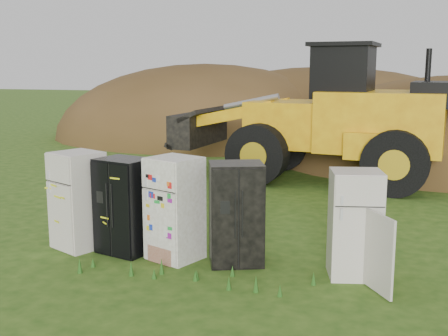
# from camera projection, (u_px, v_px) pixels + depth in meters

# --- Properties ---
(ground) EXTENTS (120.00, 120.00, 0.00)m
(ground) POSITION_uv_depth(u_px,v_px,m) (206.00, 260.00, 9.35)
(ground) COLOR #294D14
(ground) RESTS_ON ground
(fridge_leftmost) EXTENTS (0.99, 0.98, 1.72)m
(fridge_leftmost) POSITION_uv_depth(u_px,v_px,m) (78.00, 200.00, 9.88)
(fridge_leftmost) COLOR silver
(fridge_leftmost) RESTS_ON ground
(fridge_black_side) EXTENTS (1.01, 0.88, 1.65)m
(fridge_black_side) POSITION_uv_depth(u_px,v_px,m) (125.00, 206.00, 9.65)
(fridge_black_side) COLOR black
(fridge_black_side) RESTS_ON ground
(fridge_sticker) EXTENTS (0.98, 0.95, 1.72)m
(fridge_sticker) POSITION_uv_depth(u_px,v_px,m) (175.00, 209.00, 9.30)
(fridge_sticker) COLOR white
(fridge_sticker) RESTS_ON ground
(fridge_dark_mid) EXTENTS (1.05, 0.96, 1.67)m
(fridge_dark_mid) POSITION_uv_depth(u_px,v_px,m) (236.00, 214.00, 9.10)
(fridge_dark_mid) COLOR black
(fridge_dark_mid) RESTS_ON ground
(fridge_open_door) EXTENTS (0.88, 0.84, 1.65)m
(fridge_open_door) POSITION_uv_depth(u_px,v_px,m) (355.00, 224.00, 8.53)
(fridge_open_door) COLOR silver
(fridge_open_door) RESTS_ON ground
(wheel_loader) EXTENTS (8.17, 4.01, 3.81)m
(wheel_loader) POSITION_uv_depth(u_px,v_px,m) (308.00, 112.00, 15.78)
(wheel_loader) COLOR yellow
(wheel_loader) RESTS_ON ground
(dirt_mound_left) EXTENTS (13.97, 10.48, 6.61)m
(dirt_mound_left) POSITION_uv_depth(u_px,v_px,m) (205.00, 138.00, 25.28)
(dirt_mound_left) COLOR #442F16
(dirt_mound_left) RESTS_ON ground
(dirt_mound_back) EXTENTS (15.74, 10.49, 6.36)m
(dirt_mound_back) POSITION_uv_depth(u_px,v_px,m) (323.00, 137.00, 25.57)
(dirt_mound_back) COLOR #442F16
(dirt_mound_back) RESTS_ON ground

